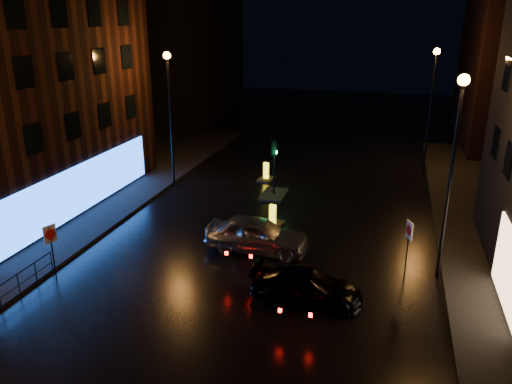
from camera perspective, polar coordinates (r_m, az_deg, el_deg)
ground at (r=18.19m, az=-4.94°, el=-15.33°), size 120.00×120.00×0.00m
pavement_left at (r=31.06m, az=-24.46°, el=-1.68°), size 12.00×44.00×0.15m
building_far_left at (r=53.52m, az=-8.41°, el=15.70°), size 8.00×16.00×14.00m
street_lamp_lfar at (r=31.27m, az=-9.86°, el=10.39°), size 0.44×0.44×8.37m
street_lamp_rnear at (r=20.63m, az=21.73°, el=4.63°), size 0.44×0.44×8.37m
street_lamp_rfar at (r=36.32m, az=19.50°, el=10.82°), size 0.44×0.44×8.37m
traffic_signal at (r=30.35m, az=2.06°, el=0.52°), size 1.40×2.40×3.45m
silver_hatchback at (r=23.14m, az=0.12°, el=-4.88°), size 4.78×1.95×1.63m
dark_sedan at (r=19.45m, az=5.81°, el=-10.69°), size 4.28×1.78×1.24m
bollard_near at (r=26.06m, az=1.90°, el=-3.34°), size 1.14×1.48×1.16m
bollard_far at (r=33.28m, az=1.16°, el=1.83°), size 1.09×1.48×1.20m
road_sign_left at (r=22.23m, az=-22.43°, el=-4.94°), size 0.25×0.54×2.31m
road_sign_right at (r=21.84m, az=17.07°, el=-4.66°), size 0.27×0.54×2.33m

